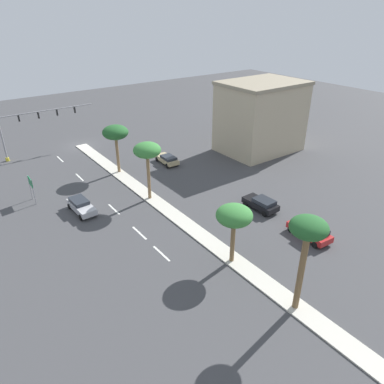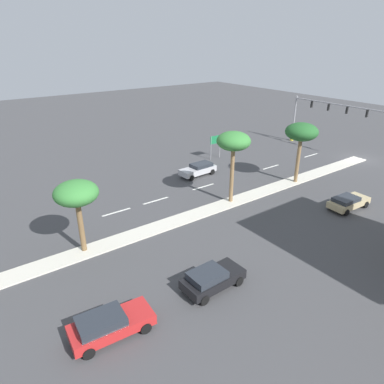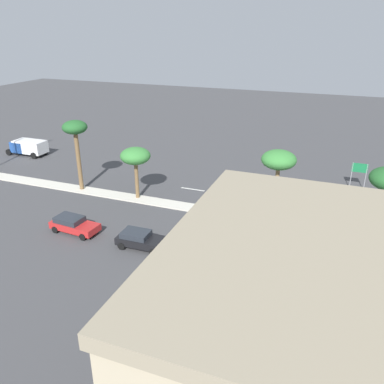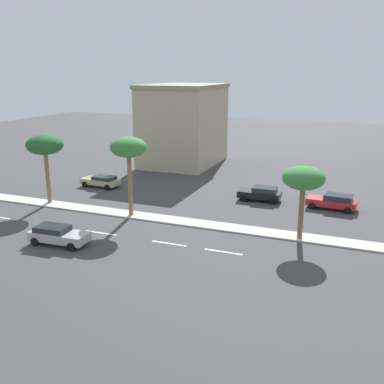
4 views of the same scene
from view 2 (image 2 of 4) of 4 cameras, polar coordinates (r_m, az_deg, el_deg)
The scene contains 15 objects.
ground_plane at distance 27.49m, azimuth -17.61°, elevation -9.65°, with size 160.00×160.00×0.00m, color #424244.
lane_stripe_right at distance 50.47m, azimuth 18.93°, elevation 5.72°, with size 0.20×2.80×0.01m, color silver.
lane_stripe_leading at distance 44.40m, azimuth 12.80°, elevation 4.02°, with size 0.20×2.80×0.01m, color silver.
lane_stripe_far at distance 37.50m, azimuth 1.87°, elevation 0.87°, with size 0.20×2.80×0.01m, color silver.
lane_stripe_left at distance 34.47m, azimuth -5.96°, elevation -1.41°, with size 0.20×2.80×0.01m, color silver.
lane_stripe_near at distance 32.81m, azimuth -12.31°, elevation -3.25°, with size 0.20×2.80×0.01m, color silver.
traffic_signal_gantry at distance 54.05m, azimuth 19.63°, elevation 11.79°, with size 14.06×0.53×6.84m.
directional_road_sign at distance 45.99m, azimuth 3.87°, elevation 8.19°, with size 0.10×1.67×3.08m.
palm_tree_leading at distance 38.58m, azimuth 17.53°, elevation 9.25°, with size 3.42×3.42×6.55m.
palm_tree_near at distance 32.10m, azimuth 6.83°, elevation 8.07°, with size 3.14×3.14×6.89m.
palm_tree_outboard at distance 25.59m, azimuth -18.46°, elevation -0.36°, with size 3.14×3.14×5.54m.
sedan_black_inboard at distance 22.72m, azimuth 3.25°, elevation -13.96°, with size 2.07×4.17×1.40m.
sedan_tan_mid at distance 35.57m, azimuth 24.25°, elevation -1.48°, with size 2.07×4.36×1.26m.
sedan_red_outboard at distance 20.27m, azimuth -13.45°, elevation -20.33°, with size 2.24×4.57×1.42m.
sedan_silver_front at distance 40.45m, azimuth 1.07°, elevation 3.77°, with size 2.03×4.50×1.37m.
Camera 2 is at (-22.39, 43.93, 14.71)m, focal length 32.51 mm.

